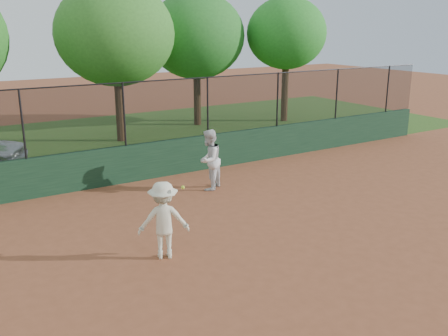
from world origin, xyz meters
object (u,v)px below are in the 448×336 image
player_second (209,160)px  tree_4 (287,34)px  tree_2 (115,34)px  tree_3 (196,36)px  player_main (164,220)px

player_second → tree_4: 12.40m
tree_2 → tree_3: (4.59, 1.42, -0.16)m
tree_2 → player_main: bearing=-106.1°
tree_3 → tree_4: (4.38, -1.47, 0.09)m
player_second → tree_3: tree_3 is taller
tree_4 → tree_3: bearing=161.5°
tree_4 → player_main: bearing=-137.4°
player_second → tree_4: bearing=-175.5°
player_second → player_main: bearing=11.9°
player_main → tree_3: tree_3 is taller
tree_2 → tree_4: bearing=-0.3°
tree_2 → tree_4: size_ratio=1.07×
tree_3 → tree_2: bearing=-162.8°
player_second → tree_3: (4.66, 9.20, 3.41)m
tree_3 → tree_4: bearing=-18.5°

